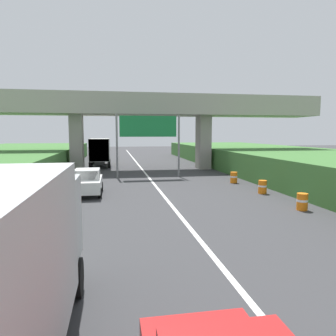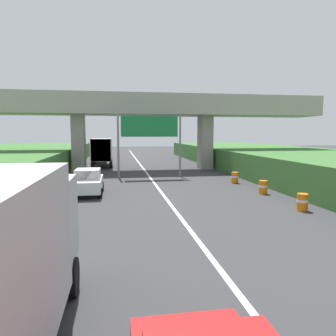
# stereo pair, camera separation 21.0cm
# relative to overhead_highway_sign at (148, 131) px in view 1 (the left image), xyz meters

# --- Properties ---
(lane_centre_stripe) EXTENTS (0.20, 99.30, 0.01)m
(lane_centre_stripe) POSITION_rel_overhead_highway_sign_xyz_m (0.00, -1.20, -4.27)
(lane_centre_stripe) COLOR white
(lane_centre_stripe) RESTS_ON ground
(overpass_bridge) EXTENTS (40.00, 4.80, 8.24)m
(overpass_bridge) POSITION_rel_overhead_highway_sign_xyz_m (0.00, 6.21, 1.99)
(overpass_bridge) COLOR #9E998E
(overpass_bridge) RESTS_ON ground
(overhead_highway_sign) EXTENTS (5.88, 0.18, 5.74)m
(overhead_highway_sign) POSITION_rel_overhead_highway_sign_xyz_m (0.00, 0.00, 0.00)
(overhead_highway_sign) COLOR slate
(overhead_highway_sign) RESTS_ON ground
(truck_yellow) EXTENTS (2.44, 7.30, 3.44)m
(truck_yellow) POSITION_rel_overhead_highway_sign_xyz_m (-4.78, 10.77, -2.34)
(truck_yellow) COLOR black
(truck_yellow) RESTS_ON ground
(car_white) EXTENTS (1.86, 4.10, 1.72)m
(car_white) POSITION_rel_overhead_highway_sign_xyz_m (-4.88, -7.60, -3.42)
(car_white) COLOR silver
(car_white) RESTS_ON ground
(construction_barrel_2) EXTENTS (0.57, 0.57, 0.90)m
(construction_barrel_2) POSITION_rel_overhead_highway_sign_xyz_m (6.60, -13.88, -3.82)
(construction_barrel_2) COLOR orange
(construction_barrel_2) RESTS_ON ground
(construction_barrel_3) EXTENTS (0.57, 0.57, 0.90)m
(construction_barrel_3) POSITION_rel_overhead_highway_sign_xyz_m (6.69, -9.21, -3.82)
(construction_barrel_3) COLOR orange
(construction_barrel_3) RESTS_ON ground
(construction_barrel_4) EXTENTS (0.57, 0.57, 0.90)m
(construction_barrel_4) POSITION_rel_overhead_highway_sign_xyz_m (6.51, -4.54, -3.82)
(construction_barrel_4) COLOR orange
(construction_barrel_4) RESTS_ON ground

